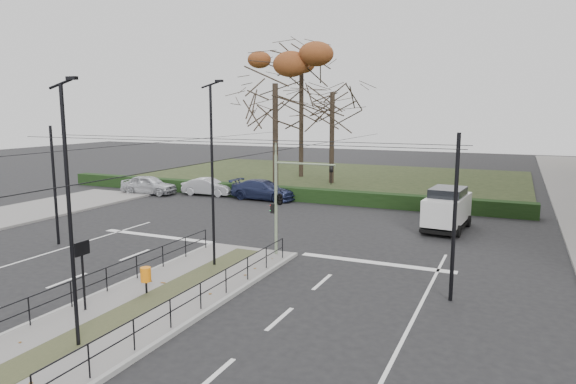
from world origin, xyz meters
name	(u,v)px	position (x,y,z in m)	size (l,w,h in m)	color
ground	(194,281)	(0.00, 0.00, 0.00)	(140.00, 140.00, 0.00)	black
median_island	(154,301)	(0.00, -2.50, 0.07)	(4.40, 15.00, 0.14)	slate
park	(326,177)	(-6.00, 32.00, 0.05)	(38.00, 26.00, 0.10)	black
hedge	(267,192)	(-6.00, 18.60, 0.50)	(38.00, 1.00, 1.00)	black
median_railing	(151,277)	(0.00, -2.60, 0.98)	(4.14, 13.24, 0.92)	black
catenary	(214,191)	(0.00, 1.62, 3.42)	(20.00, 34.00, 6.00)	black
traffic_light	(281,197)	(1.76, 4.50, 2.83)	(3.14, 1.80, 4.62)	gray
litter_bin	(146,275)	(-0.58, -2.18, 0.84)	(0.38, 0.38, 0.98)	black
info_panel	(82,256)	(-1.46, -4.25, 1.99)	(0.13, 0.61, 2.36)	black
streetlamp_median_near	(70,214)	(0.39, -6.31, 3.94)	(0.62, 0.13, 7.48)	black
streetlamp_median_far	(213,174)	(-0.17, 1.81, 4.12)	(0.65, 0.13, 7.83)	black
parked_car_first	(149,185)	(-15.59, 16.47, 0.77)	(1.83, 4.55, 1.55)	#B6B8BE
parked_car_second	(208,187)	(-10.93, 18.00, 0.68)	(1.45, 4.16, 1.37)	#B6B8BE
parked_car_third	(263,190)	(-5.97, 18.00, 0.75)	(2.10, 5.17, 1.50)	#1F2649
white_van	(447,208)	(8.05, 13.31, 1.26)	(2.42, 4.70, 2.43)	silver
rust_tree	(301,69)	(-8.37, 31.18, 10.71)	(10.39, 10.39, 13.97)	black
bare_tree_center	(332,99)	(-4.06, 28.15, 7.74)	(6.56, 6.56, 10.96)	black
bare_tree_near	(275,92)	(-5.94, 20.07, 8.14)	(6.05, 6.05, 11.54)	black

